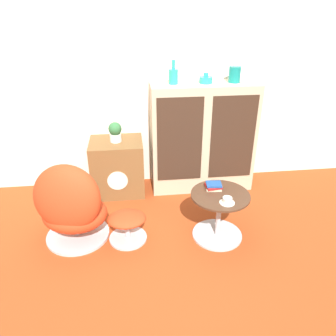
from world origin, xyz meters
name	(u,v)px	position (x,y,z in m)	size (l,w,h in m)	color
ground_plane	(164,251)	(0.00, 0.00, 0.00)	(12.00, 12.00, 0.00)	#9E3D19
wall_back	(149,71)	(0.00, 1.35, 1.30)	(6.40, 0.06, 2.60)	silver
sideboard	(202,137)	(0.56, 1.12, 0.61)	(1.14, 0.42, 1.21)	tan
tv_console	(118,167)	(-0.40, 1.09, 0.31)	(0.57, 0.47, 0.62)	brown
egg_chair	(71,207)	(-0.79, 0.25, 0.36)	(0.70, 0.66, 0.80)	#B7B7BC
ottoman	(127,223)	(-0.31, 0.20, 0.18)	(0.35, 0.35, 0.27)	#B7B7BC
coffee_table	(219,214)	(0.52, 0.15, 0.24)	(0.52, 0.52, 0.46)	#B7B7BC
vase_leftmost	(173,76)	(0.23, 1.12, 1.29)	(0.09, 0.09, 0.24)	teal
vase_inner_left	(206,80)	(0.57, 1.12, 1.25)	(0.14, 0.14, 0.10)	teal
vase_inner_right	(235,74)	(0.87, 1.12, 1.29)	(0.12, 0.12, 0.16)	#147A75
potted_plant	(115,132)	(-0.40, 1.09, 0.73)	(0.14, 0.14, 0.21)	silver
teacup	(227,201)	(0.54, 0.01, 0.48)	(0.13, 0.13, 0.05)	silver
book_stack	(214,186)	(0.48, 0.25, 0.48)	(0.15, 0.13, 0.06)	beige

